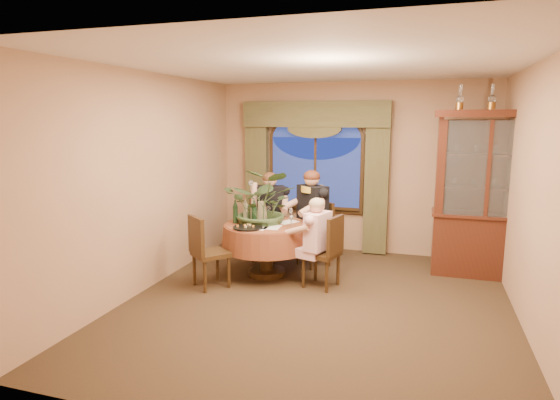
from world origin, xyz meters
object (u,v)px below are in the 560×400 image
(person_back, at_px, (270,216))
(wine_bottle_1, at_px, (253,211))
(wine_bottle_2, at_px, (235,212))
(oil_lamp_left, at_px, (460,97))
(oil_lamp_right, at_px, (525,96))
(chair_back_right, at_px, (314,235))
(wine_bottle_3, at_px, (245,210))
(dining_table, at_px, (267,249))
(centerpiece_plant, at_px, (264,177))
(person_pink, at_px, (318,243))
(china_cabinet, at_px, (485,195))
(chair_back, at_px, (263,229))
(chair_front_left, at_px, (211,252))
(stoneware_vase, at_px, (262,212))
(olive_bowl, at_px, (270,223))
(oil_lamp_center, at_px, (492,97))
(chair_right, at_px, (321,252))
(wine_bottle_4, at_px, (253,209))
(wine_bottle_0, at_px, (254,212))
(person_scarf, at_px, (312,218))

(person_back, relative_size, wine_bottle_1, 4.22)
(person_back, height_order, wine_bottle_2, person_back)
(oil_lamp_left, relative_size, oil_lamp_right, 1.00)
(chair_back_right, relative_size, wine_bottle_3, 2.91)
(dining_table, relative_size, centerpiece_plant, 1.11)
(person_pink, bearing_deg, china_cabinet, -41.92)
(chair_back, height_order, chair_front_left, same)
(dining_table, relative_size, stoneware_vase, 4.44)
(chair_back, distance_m, olive_bowl, 0.89)
(oil_lamp_center, xyz_separation_m, olive_bowl, (-2.85, -0.94, -1.72))
(dining_table, distance_m, chair_right, 0.88)
(person_back, xyz_separation_m, wine_bottle_4, (-0.04, -0.64, 0.22))
(oil_lamp_center, distance_m, chair_back, 3.80)
(oil_lamp_left, bearing_deg, person_back, -177.45)
(centerpiece_plant, bearing_deg, chair_front_left, -122.92)
(wine_bottle_2, relative_size, wine_bottle_3, 1.00)
(oil_lamp_left, bearing_deg, oil_lamp_right, 0.00)
(wine_bottle_0, bearing_deg, person_back, 92.70)
(wine_bottle_1, relative_size, wine_bottle_2, 1.00)
(stoneware_vase, distance_m, centerpiece_plant, 0.51)
(wine_bottle_1, distance_m, wine_bottle_4, 0.10)
(china_cabinet, bearing_deg, wine_bottle_1, -164.75)
(person_scarf, bearing_deg, chair_right, 148.85)
(wine_bottle_0, relative_size, wine_bottle_4, 1.00)
(oil_lamp_left, xyz_separation_m, wine_bottle_2, (-2.93, -1.01, -1.58))
(chair_back_right, height_order, person_back, person_back)
(chair_back, xyz_separation_m, chair_front_left, (-0.24, -1.40, 0.00))
(oil_lamp_center, height_order, wine_bottle_0, oil_lamp_center)
(stoneware_vase, xyz_separation_m, olive_bowl, (0.17, -0.15, -0.12))
(wine_bottle_1, xyz_separation_m, wine_bottle_3, (-0.11, 0.00, 0.00))
(chair_front_left, distance_m, centerpiece_plant, 1.28)
(person_pink, bearing_deg, oil_lamp_left, -36.42)
(chair_back, height_order, person_scarf, person_scarf)
(chair_back, height_order, wine_bottle_3, wine_bottle_3)
(chair_right, relative_size, person_pink, 0.80)
(chair_back_right, bearing_deg, wine_bottle_4, 71.54)
(chair_back, height_order, person_pink, person_pink)
(person_back, height_order, olive_bowl, person_back)
(china_cabinet, xyz_separation_m, olive_bowl, (-2.85, -0.94, -0.39))
(oil_lamp_right, xyz_separation_m, wine_bottle_4, (-3.56, -0.76, -1.58))
(person_pink, bearing_deg, olive_bowl, 90.38)
(chair_right, relative_size, person_scarf, 0.66)
(china_cabinet, height_order, wine_bottle_0, china_cabinet)
(china_cabinet, distance_m, olive_bowl, 3.02)
(oil_lamp_center, relative_size, chair_front_left, 0.35)
(chair_right, relative_size, wine_bottle_1, 2.91)
(person_back, height_order, wine_bottle_4, person_back)
(oil_lamp_center, relative_size, person_scarf, 0.23)
(oil_lamp_left, distance_m, oil_lamp_center, 0.40)
(chair_back, relative_size, centerpiece_plant, 0.83)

